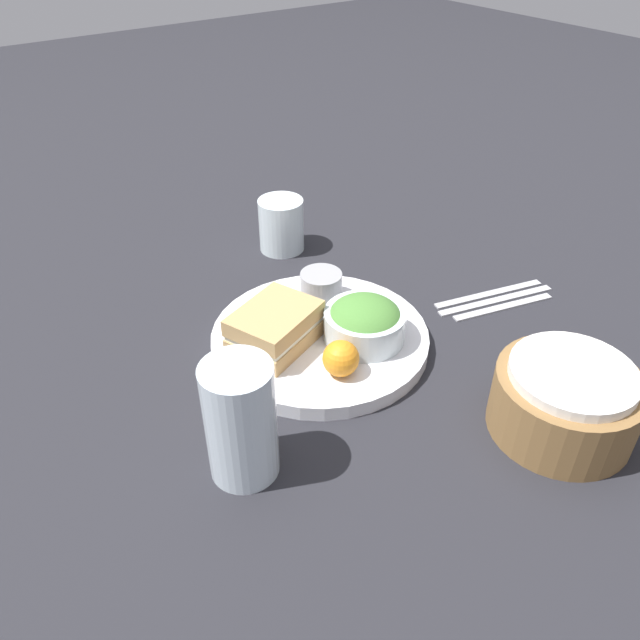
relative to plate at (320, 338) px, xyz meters
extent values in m
plane|color=#232328|center=(0.00, 0.00, -0.01)|extent=(4.00, 4.00, 0.00)
cylinder|color=silver|center=(0.00, 0.00, 0.00)|extent=(0.28, 0.28, 0.02)
cube|color=tan|center=(0.06, -0.01, 0.02)|extent=(0.13, 0.11, 0.02)
cube|color=silver|center=(0.06, -0.01, 0.04)|extent=(0.12, 0.11, 0.01)
cube|color=tan|center=(0.06, -0.01, 0.05)|extent=(0.13, 0.11, 0.02)
cylinder|color=silver|center=(-0.04, 0.04, 0.03)|extent=(0.10, 0.10, 0.04)
ellipsoid|color=#4C8438|center=(-0.04, 0.04, 0.04)|extent=(0.10, 0.10, 0.05)
cylinder|color=#99999E|center=(-0.05, -0.06, 0.03)|extent=(0.06, 0.06, 0.04)
sphere|color=orange|center=(0.03, 0.08, 0.03)|extent=(0.04, 0.04, 0.04)
cylinder|color=silver|center=(0.19, 0.12, 0.06)|extent=(0.07, 0.07, 0.14)
cylinder|color=olive|center=(-0.13, 0.28, 0.03)|extent=(0.16, 0.16, 0.07)
cylinder|color=white|center=(-0.13, 0.28, 0.07)|extent=(0.13, 0.13, 0.01)
cube|color=#B2B2B7|center=(-0.27, 0.05, -0.01)|extent=(0.18, 0.06, 0.01)
cube|color=#B2B2B7|center=(-0.27, 0.07, -0.01)|extent=(0.18, 0.06, 0.01)
cube|color=#B2B2B7|center=(-0.26, 0.09, -0.01)|extent=(0.16, 0.05, 0.01)
cylinder|color=silver|center=(-0.10, -0.24, 0.03)|extent=(0.07, 0.07, 0.09)
camera|label=1|loc=(0.38, 0.52, 0.50)|focal=35.00mm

